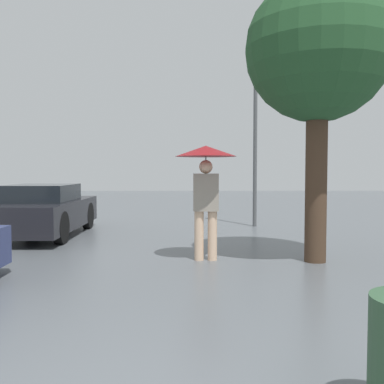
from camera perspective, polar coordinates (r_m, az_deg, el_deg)
The scene contains 4 objects.
pedestrian at distance 7.14m, azimuth 1.86°, elevation 2.71°, with size 1.02×1.02×1.92m.
parked_car_farthest at distance 10.50m, azimuth -19.14°, elevation -2.39°, with size 1.64×3.85×1.19m.
tree at distance 7.56m, azimuth 16.45°, elevation 17.43°, with size 2.36×2.36×4.65m.
street_lamp at distance 11.80m, azimuth 8.46°, elevation 11.38°, with size 0.32×0.32×4.88m.
Camera 1 is at (0.11, -1.90, 1.51)m, focal length 40.00 mm.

